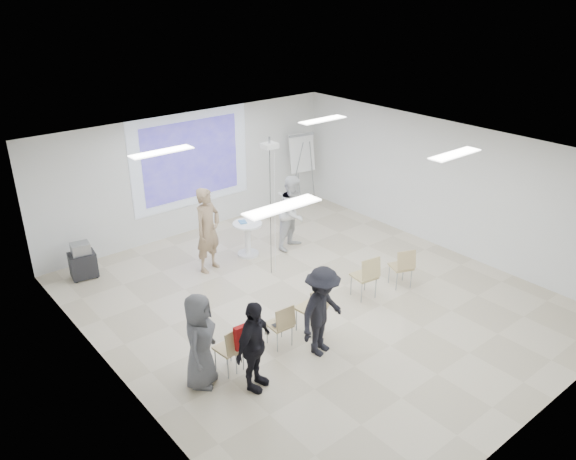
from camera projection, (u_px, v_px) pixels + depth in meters
floor at (313, 302)px, 11.22m from camera, size 8.00×9.00×0.10m
ceiling at (317, 152)px, 9.95m from camera, size 8.00×9.00×0.10m
wall_back at (191, 173)px, 13.78m from camera, size 8.00×0.10×3.00m
wall_left at (110, 304)px, 8.23m from camera, size 0.10×9.00×3.00m
wall_right at (445, 185)px, 12.94m from camera, size 0.10×9.00×3.00m
projection_halo at (191, 160)px, 13.59m from camera, size 3.20×0.01×2.30m
projection_image at (192, 160)px, 13.58m from camera, size 2.60×0.01×1.90m
pedestal_table at (248, 237)px, 12.83m from camera, size 0.86×0.86×0.83m
player_left at (208, 225)px, 11.95m from camera, size 0.90×0.74×2.14m
player_right at (294, 209)px, 13.01m from camera, size 1.11×0.98×1.96m
controller_left at (208, 204)px, 12.09m from camera, size 0.07×0.12×0.04m
controller_right at (281, 194)px, 12.94m from camera, size 0.07×0.13×0.04m
chair_far_left at (232, 346)px, 8.94m from camera, size 0.44×0.46×0.85m
chair_left_mid at (241, 344)px, 9.05m from camera, size 0.39×0.42×0.80m
chair_left_inner at (282, 323)px, 9.58m from camera, size 0.41×0.43×0.82m
chair_center at (314, 306)px, 9.94m from camera, size 0.49×0.52×0.95m
chair_right_inner at (367, 274)px, 11.03m from camera, size 0.50×0.53×0.93m
chair_right_far at (403, 265)px, 11.45m from camera, size 0.54×0.56×0.88m
red_jacket at (246, 335)px, 8.84m from camera, size 0.43×0.12×0.40m
laptop at (279, 323)px, 9.67m from camera, size 0.31×0.24×0.02m
audience_left at (254, 340)px, 8.45m from camera, size 1.17×0.96×1.74m
audience_mid at (322, 306)px, 9.27m from camera, size 1.30×0.91×1.83m
audience_outer at (199, 336)px, 8.54m from camera, size 1.02×1.00×1.77m
flipchart_easel at (302, 154)px, 15.27m from camera, size 0.87×0.67×2.04m
av_cart at (83, 262)px, 11.90m from camera, size 0.59×0.50×0.80m
ceiling_projector at (270, 152)px, 11.20m from camera, size 0.30×0.25×3.00m
fluor_panel_nw at (162, 152)px, 10.22m from camera, size 1.20×0.30×0.02m
fluor_panel_ne at (323, 120)px, 12.55m from camera, size 1.20×0.30×0.02m
fluor_panel_sw at (283, 207)px, 7.76m from camera, size 1.20×0.30×0.02m
fluor_panel_se at (455, 154)px, 10.09m from camera, size 1.20×0.30×0.02m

